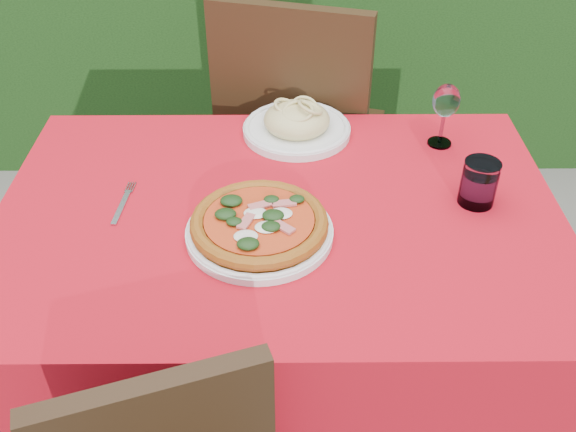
{
  "coord_description": "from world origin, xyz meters",
  "views": [
    {
      "loc": [
        0.01,
        -1.13,
        1.61
      ],
      "look_at": [
        0.02,
        -0.05,
        0.77
      ],
      "focal_mm": 40.0,
      "sensor_mm": 36.0,
      "label": 1
    }
  ],
  "objects_px": {
    "pasta_plate": "(297,124)",
    "water_glass": "(479,185)",
    "chair_far": "(298,129)",
    "pizza_plate": "(259,226)",
    "wine_glass": "(446,103)",
    "fork": "(121,207)"
  },
  "relations": [
    {
      "from": "pasta_plate",
      "to": "water_glass",
      "type": "height_order",
      "value": "water_glass"
    },
    {
      "from": "chair_far",
      "to": "pizza_plate",
      "type": "bearing_deg",
      "value": 98.3
    },
    {
      "from": "pasta_plate",
      "to": "wine_glass",
      "type": "height_order",
      "value": "wine_glass"
    },
    {
      "from": "chair_far",
      "to": "wine_glass",
      "type": "xyz_separation_m",
      "value": [
        0.35,
        -0.36,
        0.28
      ]
    },
    {
      "from": "pasta_plate",
      "to": "wine_glass",
      "type": "distance_m",
      "value": 0.38
    },
    {
      "from": "fork",
      "to": "wine_glass",
      "type": "bearing_deg",
      "value": 23.64
    },
    {
      "from": "fork",
      "to": "water_glass",
      "type": "bearing_deg",
      "value": 5.57
    },
    {
      "from": "chair_far",
      "to": "pasta_plate",
      "type": "height_order",
      "value": "chair_far"
    },
    {
      "from": "water_glass",
      "to": "wine_glass",
      "type": "height_order",
      "value": "wine_glass"
    },
    {
      "from": "pizza_plate",
      "to": "pasta_plate",
      "type": "height_order",
      "value": "pasta_plate"
    },
    {
      "from": "chair_far",
      "to": "water_glass",
      "type": "height_order",
      "value": "chair_far"
    },
    {
      "from": "chair_far",
      "to": "pasta_plate",
      "type": "xyz_separation_m",
      "value": [
        -0.01,
        -0.3,
        0.19
      ]
    },
    {
      "from": "chair_far",
      "to": "wine_glass",
      "type": "relative_size",
      "value": 6.14
    },
    {
      "from": "water_glass",
      "to": "wine_glass",
      "type": "bearing_deg",
      "value": 97.41
    },
    {
      "from": "pizza_plate",
      "to": "water_glass",
      "type": "bearing_deg",
      "value": 13.44
    },
    {
      "from": "pizza_plate",
      "to": "pasta_plate",
      "type": "relative_size",
      "value": 1.1
    },
    {
      "from": "wine_glass",
      "to": "fork",
      "type": "xyz_separation_m",
      "value": [
        -0.76,
        -0.27,
        -0.11
      ]
    },
    {
      "from": "pasta_plate",
      "to": "fork",
      "type": "bearing_deg",
      "value": -140.89
    },
    {
      "from": "water_glass",
      "to": "wine_glass",
      "type": "relative_size",
      "value": 0.63
    },
    {
      "from": "water_glass",
      "to": "pasta_plate",
      "type": "bearing_deg",
      "value": 142.5
    },
    {
      "from": "pasta_plate",
      "to": "water_glass",
      "type": "distance_m",
      "value": 0.5
    },
    {
      "from": "chair_far",
      "to": "fork",
      "type": "distance_m",
      "value": 0.76
    }
  ]
}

